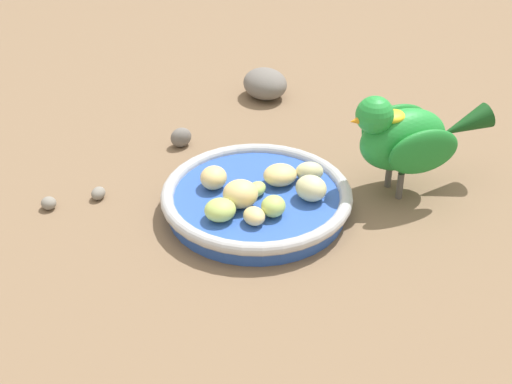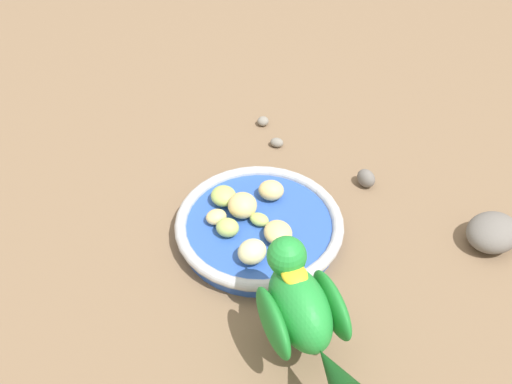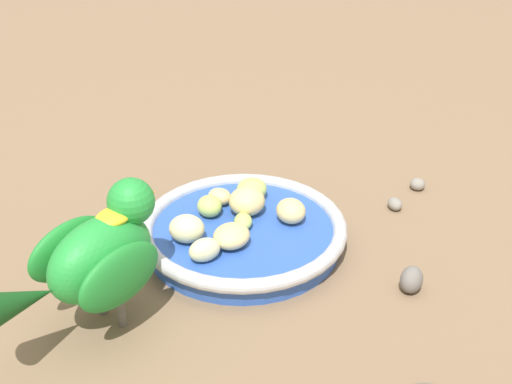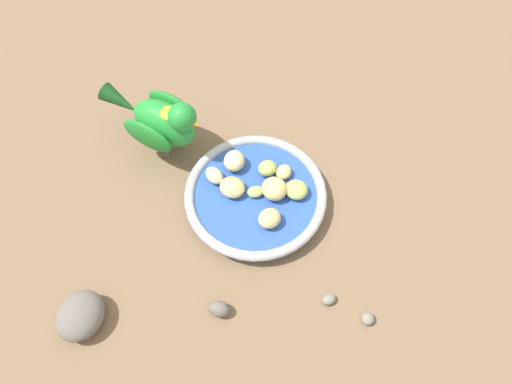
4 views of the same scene
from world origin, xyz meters
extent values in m
plane|color=#7A6047|center=(0.00, 0.00, 0.00)|extent=(4.00, 4.00, 0.00)
cylinder|color=#2D56B7|center=(0.02, 0.00, 0.01)|extent=(0.21, 0.21, 0.02)
torus|color=#B7BABF|center=(0.02, 0.00, 0.02)|extent=(0.22, 0.22, 0.02)
ellipsoid|color=#B2CC66|center=(0.06, 0.05, 0.03)|extent=(0.05, 0.05, 0.02)
ellipsoid|color=#E5C67F|center=(0.00, -0.03, 0.04)|extent=(0.05, 0.05, 0.02)
ellipsoid|color=#B2CC66|center=(0.00, 0.04, 0.03)|extent=(0.03, 0.03, 0.02)
ellipsoid|color=#E5C67F|center=(0.02, 0.06, 0.03)|extent=(0.03, 0.04, 0.02)
ellipsoid|color=#E5C67F|center=(0.08, -0.01, 0.04)|extent=(0.03, 0.03, 0.03)
ellipsoid|color=beige|center=(-0.03, -0.04, 0.04)|extent=(0.04, 0.03, 0.02)
ellipsoid|color=beige|center=(-0.04, 0.00, 0.04)|extent=(0.05, 0.05, 0.03)
ellipsoid|color=#E5C67F|center=(0.04, 0.02, 0.04)|extent=(0.04, 0.04, 0.03)
ellipsoid|color=#B2CC66|center=(0.02, 0.00, 0.03)|extent=(0.03, 0.03, 0.01)
cylinder|color=#59544C|center=(-0.14, -0.05, 0.02)|extent=(0.01, 0.01, 0.03)
cylinder|color=#59544C|center=(-0.13, -0.08, 0.02)|extent=(0.01, 0.01, 0.03)
ellipsoid|color=green|center=(-0.14, -0.07, 0.07)|extent=(0.12, 0.10, 0.07)
ellipsoid|color=#1E7F2D|center=(-0.16, -0.04, 0.07)|extent=(0.09, 0.06, 0.05)
ellipsoid|color=#1E7F2D|center=(-0.13, -0.10, 0.07)|extent=(0.09, 0.06, 0.05)
cone|color=#144719|center=(-0.21, -0.11, 0.08)|extent=(0.08, 0.06, 0.05)
sphere|color=green|center=(-0.10, -0.05, 0.11)|extent=(0.06, 0.06, 0.04)
cone|color=orange|center=(-0.08, -0.04, 0.11)|extent=(0.02, 0.02, 0.02)
ellipsoid|color=yellow|center=(-0.12, -0.06, 0.11)|extent=(0.04, 0.04, 0.01)
ellipsoid|color=slate|center=(0.05, -0.30, 0.02)|extent=(0.09, 0.09, 0.04)
ellipsoid|color=gray|center=(0.26, 0.03, 0.01)|extent=(0.03, 0.03, 0.01)
ellipsoid|color=gray|center=(0.21, 0.00, 0.01)|extent=(0.02, 0.02, 0.01)
ellipsoid|color=slate|center=(0.14, -0.14, 0.01)|extent=(0.04, 0.04, 0.03)
camera|label=1|loc=(-0.08, 0.71, 0.50)|focal=52.35mm
camera|label=2|loc=(-0.54, -0.08, 0.62)|focal=44.32mm
camera|label=3|loc=(-0.22, -0.60, 0.44)|focal=51.09mm
camera|label=4|loc=(0.32, -0.19, 0.64)|focal=32.24mm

